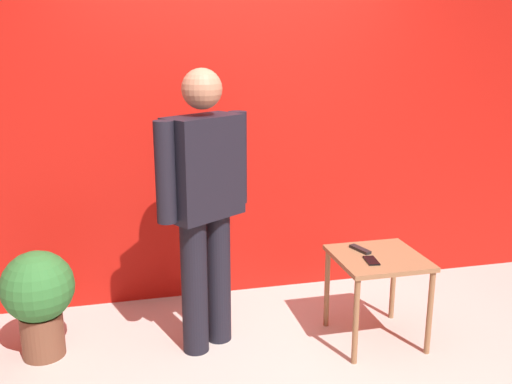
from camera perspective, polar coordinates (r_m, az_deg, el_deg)
The scene contains 7 objects.
ground_plane at distance 3.51m, azimuth 3.01°, elevation -18.28°, with size 12.00×12.00×0.00m, color #B7B2A8.
back_wall_red at distance 4.27m, azimuth -1.93°, elevation 8.59°, with size 5.16×0.12×2.90m, color #B5150E.
standing_person at distance 3.49m, azimuth -5.17°, elevation -0.60°, with size 0.64×0.48×1.77m.
side_table at distance 3.79m, azimuth 12.04°, elevation -7.43°, with size 0.55×0.55×0.59m.
cell_phone at distance 3.65m, azimuth 11.42°, elevation -6.72°, with size 0.07×0.14×0.01m, color black.
tv_remote at distance 3.81m, azimuth 10.33°, elevation -5.64°, with size 0.04×0.17×0.02m, color black.
potted_plant at distance 3.79m, azimuth -20.86°, elevation -9.61°, with size 0.44×0.44×0.69m.
Camera 1 is at (-0.86, -2.81, 1.92)m, focal length 40.13 mm.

